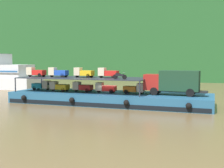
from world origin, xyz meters
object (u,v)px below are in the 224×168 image
at_px(mini_truck_lower_mid, 82,87).
at_px(mini_truck_upper_stern, 36,72).
at_px(mini_truck_lower_bow, 134,88).
at_px(motorcycle_upper_port, 120,76).
at_px(mini_truck_upper_mid, 58,72).
at_px(mini_truck_lower_aft, 59,86).
at_px(mini_truck_upper_fore, 83,73).
at_px(cargo_barge, 109,98).
at_px(mini_truck_lower_fore, 106,88).
at_px(covered_lorry, 173,82).
at_px(mini_truck_upper_bow, 108,73).
at_px(mini_truck_lower_stern, 42,85).

height_order(mini_truck_lower_mid, mini_truck_upper_stern, mini_truck_upper_stern).
bearing_deg(mini_truck_upper_stern, mini_truck_lower_mid, 5.17).
distance_m(mini_truck_lower_bow, motorcycle_upper_port, 3.00).
relative_size(mini_truck_upper_stern, mini_truck_upper_mid, 0.99).
height_order(mini_truck_lower_aft, mini_truck_upper_fore, mini_truck_upper_fore).
xyz_separation_m(mini_truck_lower_aft, mini_truck_lower_mid, (3.43, 0.48, 0.00)).
relative_size(cargo_barge, mini_truck_lower_fore, 9.74).
bearing_deg(covered_lorry, mini_truck_upper_bow, 178.43).
distance_m(cargo_barge, mini_truck_upper_mid, 8.31).
bearing_deg(mini_truck_lower_fore, mini_truck_upper_fore, 175.51).
bearing_deg(mini_truck_lower_mid, covered_lorry, 0.37).
xyz_separation_m(mini_truck_lower_stern, mini_truck_lower_mid, (6.75, -0.28, 0.00)).
bearing_deg(mini_truck_lower_mid, cargo_barge, -0.38).
height_order(covered_lorry, mini_truck_lower_fore, covered_lorry).
height_order(covered_lorry, mini_truck_lower_aft, covered_lorry).
bearing_deg(mini_truck_upper_mid, mini_truck_upper_stern, -176.67).
xyz_separation_m(mini_truck_lower_mid, mini_truck_upper_mid, (-3.59, -0.44, 2.00)).
relative_size(mini_truck_lower_mid, mini_truck_upper_bow, 1.00).
height_order(mini_truck_lower_mid, mini_truck_upper_mid, mini_truck_upper_mid).
bearing_deg(mini_truck_lower_mid, mini_truck_lower_stern, 177.63).
relative_size(mini_truck_lower_aft, mini_truck_lower_mid, 1.01).
relative_size(mini_truck_lower_stern, motorcycle_upper_port, 1.46).
bearing_deg(mini_truck_lower_stern, mini_truck_lower_bow, -1.18).
bearing_deg(mini_truck_lower_fore, mini_truck_upper_mid, -178.50).
bearing_deg(mini_truck_upper_stern, mini_truck_lower_bow, 2.47).
height_order(covered_lorry, mini_truck_lower_stern, covered_lorry).
height_order(mini_truck_lower_stern, mini_truck_lower_mid, same).
relative_size(covered_lorry, mini_truck_lower_aft, 2.85).
distance_m(mini_truck_lower_mid, mini_truck_upper_stern, 7.43).
xyz_separation_m(mini_truck_lower_stern, mini_truck_upper_mid, (3.16, -0.72, 2.00)).
bearing_deg(mini_truck_lower_stern, mini_truck_upper_fore, -2.20).
bearing_deg(mini_truck_lower_aft, mini_truck_lower_bow, 2.44).
relative_size(cargo_barge, mini_truck_upper_fore, 9.78).
xyz_separation_m(covered_lorry, mini_truck_lower_fore, (-8.97, -0.33, -1.00)).
bearing_deg(covered_lorry, mini_truck_upper_fore, -179.69).
bearing_deg(mini_truck_upper_fore, cargo_barge, -0.60).
distance_m(cargo_barge, mini_truck_upper_fore, 5.11).
distance_m(covered_lorry, mini_truck_lower_stern, 19.31).
bearing_deg(mini_truck_lower_bow, mini_truck_upper_mid, -177.80).
bearing_deg(mini_truck_lower_mid, motorcycle_upper_port, -18.20).
relative_size(mini_truck_lower_aft, mini_truck_upper_stern, 1.01).
height_order(cargo_barge, mini_truck_upper_fore, mini_truck_upper_fore).
bearing_deg(mini_truck_upper_mid, mini_truck_lower_fore, 1.50).
relative_size(mini_truck_lower_bow, mini_truck_upper_fore, 0.99).
relative_size(mini_truck_lower_fore, mini_truck_upper_stern, 1.01).
height_order(mini_truck_lower_aft, mini_truck_lower_fore, same).
relative_size(mini_truck_lower_stern, mini_truck_lower_aft, 1.00).
distance_m(mini_truck_lower_stern, mini_truck_upper_stern, 2.23).
distance_m(mini_truck_upper_stern, motorcycle_upper_port, 13.31).
relative_size(cargo_barge, mini_truck_upper_mid, 9.80).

